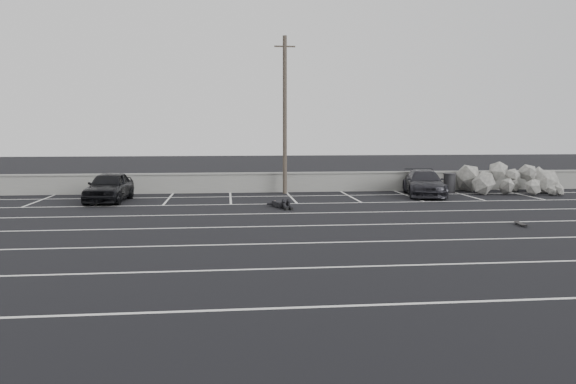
{
  "coord_description": "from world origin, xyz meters",
  "views": [
    {
      "loc": [
        -2.17,
        -16.05,
        3.26
      ],
      "look_at": [
        0.11,
        4.73,
        1.0
      ],
      "focal_mm": 35.0,
      "sensor_mm": 36.0,
      "label": 1
    }
  ],
  "objects": [
    {
      "name": "trash_bin",
      "position": [
        9.65,
        12.63,
        0.53
      ],
      "size": [
        0.74,
        0.74,
        1.05
      ],
      "rotation": [
        0.0,
        0.0,
        0.08
      ],
      "color": "#252527",
      "rests_on": "ground"
    },
    {
      "name": "car_right",
      "position": [
        7.8,
        11.41,
        0.65
      ],
      "size": [
        2.65,
        4.73,
        1.29
      ],
      "primitive_type": "imported",
      "rotation": [
        0.0,
        0.0,
        -0.2
      ],
      "color": "black",
      "rests_on": "ground"
    },
    {
      "name": "utility_pole",
      "position": [
        0.87,
        13.2,
        4.12
      ],
      "size": [
        1.09,
        0.22,
        8.14
      ],
      "color": "#4C4238",
      "rests_on": "ground"
    },
    {
      "name": "ground",
      "position": [
        0.0,
        0.0,
        0.0
      ],
      "size": [
        120.0,
        120.0,
        0.0
      ],
      "primitive_type": "plane",
      "color": "black",
      "rests_on": "ground"
    },
    {
      "name": "skateboard",
      "position": [
        7.97,
        2.17,
        0.07
      ],
      "size": [
        0.25,
        0.71,
        0.08
      ],
      "rotation": [
        0.0,
        0.0,
        -0.1
      ],
      "color": "black",
      "rests_on": "ground"
    },
    {
      "name": "person",
      "position": [
        0.08,
        7.99,
        0.23
      ],
      "size": [
        2.1,
        2.75,
        0.46
      ],
      "primitive_type": null,
      "rotation": [
        0.0,
        0.0,
        0.28
      ],
      "color": "black",
      "rests_on": "ground"
    },
    {
      "name": "riprap_pile",
      "position": [
        13.05,
        12.24,
        0.46
      ],
      "size": [
        5.49,
        3.67,
        1.14
      ],
      "color": "gray",
      "rests_on": "ground"
    },
    {
      "name": "car_left",
      "position": [
        -7.62,
        10.68,
        0.7
      ],
      "size": [
        1.9,
        4.2,
        1.4
      ],
      "primitive_type": "imported",
      "rotation": [
        0.0,
        0.0,
        -0.06
      ],
      "color": "black",
      "rests_on": "ground"
    },
    {
      "name": "stall_lines",
      "position": [
        -0.08,
        4.41,
        0.0
      ],
      "size": [
        36.0,
        20.05,
        0.01
      ],
      "color": "silver",
      "rests_on": "ground"
    },
    {
      "name": "seawall",
      "position": [
        0.0,
        14.0,
        0.55
      ],
      "size": [
        50.0,
        0.45,
        1.06
      ],
      "color": "gray",
      "rests_on": "ground"
    }
  ]
}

